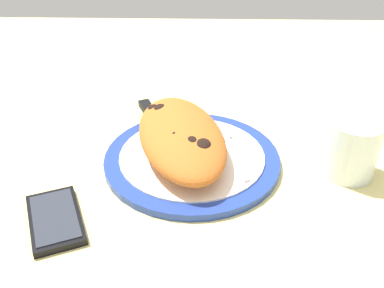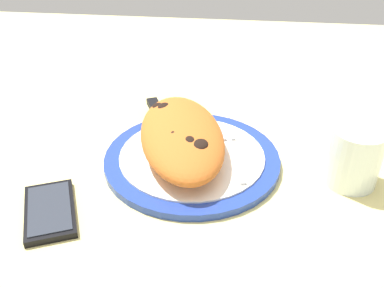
# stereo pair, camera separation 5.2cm
# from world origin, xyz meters

# --- Properties ---
(ground_plane) EXTENTS (1.50, 1.50, 0.03)m
(ground_plane) POSITION_xyz_m (0.00, 0.00, -0.01)
(ground_plane) COLOR #E5D684
(plate) EXTENTS (0.28, 0.28, 0.02)m
(plate) POSITION_xyz_m (0.00, 0.00, 0.01)
(plate) COLOR #233D99
(plate) RESTS_ON ground_plane
(calzone) EXTENTS (0.28, 0.19, 0.06)m
(calzone) POSITION_xyz_m (0.01, 0.02, 0.04)
(calzone) COLOR #C16023
(calzone) RESTS_ON plate
(fork) EXTENTS (0.16, 0.05, 0.00)m
(fork) POSITION_xyz_m (0.02, -0.06, 0.02)
(fork) COLOR silver
(fork) RESTS_ON plate
(knife) EXTENTS (0.22, 0.11, 0.01)m
(knife) POSITION_xyz_m (0.09, 0.06, 0.02)
(knife) COLOR silver
(knife) RESTS_ON plate
(smartphone) EXTENTS (0.13, 0.11, 0.01)m
(smartphone) POSITION_xyz_m (-0.14, 0.18, 0.01)
(smartphone) COLOR black
(smartphone) RESTS_ON ground_plane
(water_glass) EXTENTS (0.08, 0.08, 0.09)m
(water_glass) POSITION_xyz_m (-0.02, -0.24, 0.04)
(water_glass) COLOR silver
(water_glass) RESTS_ON ground_plane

